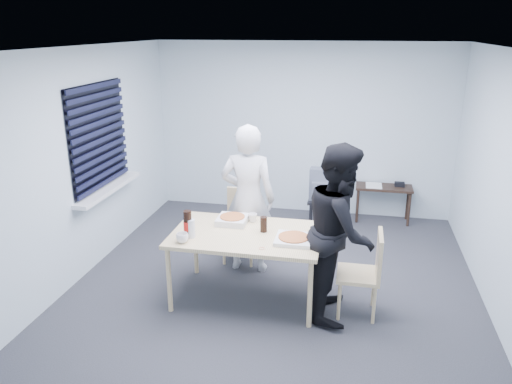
% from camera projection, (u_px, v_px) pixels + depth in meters
% --- Properties ---
extents(room, '(5.00, 5.00, 5.00)m').
position_uv_depth(room, '(102.00, 145.00, 6.01)').
color(room, '#29292D').
rests_on(room, ground).
extents(dining_table, '(1.55, 0.98, 0.75)m').
position_uv_depth(dining_table, '(247.00, 238.00, 5.21)').
color(dining_table, beige).
rests_on(dining_table, ground).
extents(chair_far, '(0.42, 0.42, 0.89)m').
position_uv_depth(chair_far, '(242.00, 219.00, 6.22)').
color(chair_far, beige).
rests_on(chair_far, ground).
extents(chair_right, '(0.42, 0.42, 0.89)m').
position_uv_depth(chair_right, '(367.00, 268.00, 4.96)').
color(chair_right, beige).
rests_on(chair_right, ground).
extents(person_white, '(0.65, 0.42, 1.77)m').
position_uv_depth(person_white, '(248.00, 199.00, 5.81)').
color(person_white, silver).
rests_on(person_white, ground).
extents(person_black, '(0.47, 0.86, 1.77)m').
position_uv_depth(person_black, '(340.00, 231.00, 4.90)').
color(person_black, black).
rests_on(person_black, ground).
extents(side_table, '(0.82, 0.36, 0.55)m').
position_uv_depth(side_table, '(384.00, 191.00, 7.41)').
color(side_table, '#2F2018').
rests_on(side_table, ground).
extents(stool, '(0.34, 0.34, 0.48)m').
position_uv_depth(stool, '(320.00, 207.00, 7.06)').
color(stool, black).
rests_on(stool, ground).
extents(backpack, '(0.33, 0.24, 0.46)m').
position_uv_depth(backpack, '(321.00, 185.00, 6.94)').
color(backpack, slate).
rests_on(backpack, stool).
extents(pizza_box_a, '(0.32, 0.32, 0.08)m').
position_uv_depth(pizza_box_a, '(232.00, 220.00, 5.45)').
color(pizza_box_a, silver).
rests_on(pizza_box_a, dining_table).
extents(pizza_box_b, '(0.36, 0.36, 0.05)m').
position_uv_depth(pizza_box_b, '(294.00, 239.00, 4.99)').
color(pizza_box_b, silver).
rests_on(pizza_box_b, dining_table).
extents(mug_a, '(0.17, 0.17, 0.10)m').
position_uv_depth(mug_a, '(182.00, 238.00, 4.95)').
color(mug_a, white).
rests_on(mug_a, dining_table).
extents(mug_b, '(0.10, 0.10, 0.09)m').
position_uv_depth(mug_b, '(253.00, 218.00, 5.48)').
color(mug_b, white).
rests_on(mug_b, dining_table).
extents(cola_glass, '(0.09, 0.09, 0.16)m').
position_uv_depth(cola_glass, '(264.00, 224.00, 5.20)').
color(cola_glass, black).
rests_on(cola_glass, dining_table).
extents(soda_bottle, '(0.09, 0.09, 0.28)m').
position_uv_depth(soda_bottle, '(188.00, 224.00, 5.06)').
color(soda_bottle, black).
rests_on(soda_bottle, dining_table).
extents(plastic_cups, '(0.09, 0.09, 0.19)m').
position_uv_depth(plastic_cups, '(191.00, 229.00, 5.06)').
color(plastic_cups, silver).
rests_on(plastic_cups, dining_table).
extents(rubber_band, '(0.07, 0.07, 0.00)m').
position_uv_depth(rubber_band, '(262.00, 249.00, 4.83)').
color(rubber_band, red).
rests_on(rubber_band, dining_table).
extents(papers, '(0.28, 0.35, 0.01)m').
position_uv_depth(papers, '(374.00, 185.00, 7.41)').
color(papers, white).
rests_on(papers, side_table).
extents(black_box, '(0.16, 0.12, 0.06)m').
position_uv_depth(black_box, '(400.00, 184.00, 7.37)').
color(black_box, black).
rests_on(black_box, side_table).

